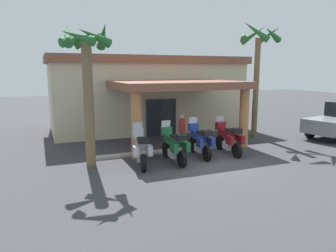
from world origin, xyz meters
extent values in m
plane|color=#38383D|center=(0.00, 0.00, 0.00)|extent=(80.00, 80.00, 0.00)
cube|color=beige|center=(-0.03, 8.79, 2.05)|extent=(11.71, 5.27, 4.11)
cube|color=#1E2328|center=(0.00, 6.17, 1.05)|extent=(1.80, 0.12, 2.10)
cube|color=brown|center=(0.03, 3.93, 3.00)|extent=(6.27, 4.67, 0.35)
cylinder|color=#B27042|center=(-2.66, 2.00, 1.41)|extent=(0.45, 0.45, 2.83)
cylinder|color=#B27042|center=(2.76, 2.07, 1.41)|extent=(0.45, 0.45, 2.83)
cube|color=brown|center=(-0.03, 8.79, 4.33)|extent=(12.12, 5.67, 0.44)
cylinder|color=black|center=(-2.69, 1.67, 0.33)|extent=(0.24, 0.67, 0.66)
cylinder|color=black|center=(-2.94, 0.14, 0.33)|extent=(0.24, 0.67, 0.66)
cube|color=silver|center=(-2.82, 0.88, 0.37)|extent=(0.41, 0.60, 0.32)
cube|color=#B2B2B7|center=(-2.79, 1.03, 0.88)|extent=(0.48, 1.18, 0.34)
cube|color=black|center=(-2.85, 0.68, 1.10)|extent=(0.37, 0.64, 0.10)
cube|color=#B2B2B7|center=(-2.69, 1.65, 1.15)|extent=(0.47, 0.31, 0.36)
cube|color=#B2BCC6|center=(-2.68, 1.73, 1.43)|extent=(0.41, 0.18, 0.36)
cube|color=#B2B2B7|center=(-3.17, 0.33, 0.76)|extent=(0.25, 0.46, 0.36)
cube|color=#B2B2B7|center=(-2.66, 0.25, 0.76)|extent=(0.25, 0.46, 0.36)
cube|color=black|center=(-2.93, 0.19, 1.17)|extent=(0.41, 0.37, 0.22)
cylinder|color=black|center=(-1.44, 1.66, 0.33)|extent=(0.16, 0.66, 0.66)
cylinder|color=black|center=(-1.40, 0.11, 0.33)|extent=(0.16, 0.66, 0.66)
cube|color=silver|center=(-1.42, 0.86, 0.37)|extent=(0.33, 0.57, 0.32)
cube|color=#19512D|center=(-1.42, 1.01, 0.88)|extent=(0.33, 1.16, 0.34)
cube|color=black|center=(-1.42, 0.66, 1.10)|extent=(0.29, 0.61, 0.10)
cube|color=#19512D|center=(-1.44, 1.64, 1.15)|extent=(0.45, 0.25, 0.36)
cube|color=#B2BCC6|center=(-1.44, 1.72, 1.43)|extent=(0.40, 0.13, 0.36)
cube|color=#19512D|center=(-1.67, 0.25, 0.76)|extent=(0.19, 0.44, 0.36)
cube|color=#19512D|center=(-1.15, 0.26, 0.76)|extent=(0.19, 0.44, 0.36)
cube|color=black|center=(-1.40, 0.16, 1.17)|extent=(0.37, 0.33, 0.22)
cylinder|color=black|center=(0.04, 2.07, 0.33)|extent=(0.19, 0.67, 0.66)
cylinder|color=black|center=(-0.08, 0.53, 0.33)|extent=(0.19, 0.67, 0.66)
cube|color=silver|center=(-0.02, 1.28, 0.37)|extent=(0.36, 0.58, 0.32)
cube|color=navy|center=(-0.01, 1.43, 0.88)|extent=(0.39, 1.17, 0.34)
cube|color=black|center=(-0.04, 1.08, 1.10)|extent=(0.33, 0.62, 0.10)
cube|color=navy|center=(0.04, 2.05, 1.15)|extent=(0.46, 0.27, 0.36)
cube|color=#B2BCC6|center=(0.04, 2.13, 1.43)|extent=(0.41, 0.15, 0.36)
cube|color=navy|center=(-0.33, 0.70, 0.76)|extent=(0.21, 0.45, 0.36)
cube|color=navy|center=(0.19, 0.66, 0.76)|extent=(0.21, 0.45, 0.36)
cube|color=black|center=(-0.08, 0.58, 1.17)|extent=(0.38, 0.35, 0.22)
cylinder|color=black|center=(1.42, 2.01, 0.33)|extent=(0.18, 0.67, 0.66)
cylinder|color=black|center=(1.33, 0.46, 0.33)|extent=(0.18, 0.67, 0.66)
cube|color=silver|center=(1.38, 1.21, 0.37)|extent=(0.35, 0.58, 0.32)
cube|color=maroon|center=(1.38, 1.36, 0.88)|extent=(0.37, 1.17, 0.34)
cube|color=black|center=(1.36, 1.01, 1.10)|extent=(0.32, 0.62, 0.10)
cube|color=maroon|center=(1.42, 1.99, 1.15)|extent=(0.45, 0.27, 0.36)
cube|color=#B2BCC6|center=(1.43, 2.07, 1.43)|extent=(0.41, 0.14, 0.36)
cube|color=maroon|center=(1.08, 0.63, 0.76)|extent=(0.21, 0.45, 0.36)
cube|color=maroon|center=(1.60, 0.60, 0.76)|extent=(0.21, 0.45, 0.36)
cube|color=black|center=(1.33, 0.51, 1.17)|extent=(0.38, 0.34, 0.22)
cylinder|color=brown|center=(-0.13, 2.94, 0.41)|extent=(0.14, 0.14, 0.82)
cylinder|color=brown|center=(-0.21, 2.78, 0.41)|extent=(0.14, 0.14, 0.82)
cylinder|color=#B23333|center=(-0.17, 2.86, 1.11)|extent=(0.32, 0.32, 0.58)
cylinder|color=#B23333|center=(-0.06, 3.06, 1.14)|extent=(0.09, 0.09, 0.55)
cylinder|color=#B23333|center=(-0.28, 2.67, 1.14)|extent=(0.09, 0.09, 0.55)
sphere|color=tan|center=(-0.17, 2.86, 1.54)|extent=(0.22, 0.22, 0.22)
cylinder|color=black|center=(7.47, 2.46, 0.40)|extent=(0.84, 0.43, 0.80)
cylinder|color=brown|center=(4.76, 3.90, 2.72)|extent=(0.31, 0.31, 5.43)
cone|color=#236028|center=(5.53, 4.05, 5.63)|extent=(0.64, 1.61, 0.99)
cone|color=#236028|center=(4.99, 4.65, 5.69)|extent=(1.54, 0.78, 1.17)
cone|color=#236028|center=(4.10, 4.32, 5.59)|extent=(1.15, 1.54, 0.88)
cone|color=#236028|center=(4.19, 3.37, 5.71)|extent=(1.27, 1.32, 1.23)
cone|color=#236028|center=(5.10, 3.19, 5.58)|extent=(1.60, 1.01, 0.83)
cylinder|color=brown|center=(-4.63, 1.63, 2.38)|extent=(0.38, 0.38, 4.76)
cone|color=#236028|center=(-3.99, 1.63, 4.98)|extent=(0.37, 1.25, 1.03)
cone|color=#236028|center=(-4.39, 2.22, 4.91)|extent=(1.35, 0.82, 0.84)
cone|color=#236028|center=(-4.97, 2.17, 4.87)|extent=(1.31, 1.01, 0.70)
cone|color=#236028|center=(-5.26, 1.67, 4.99)|extent=(0.44, 1.25, 1.05)
cone|color=#236028|center=(-4.97, 1.09, 4.87)|extent=(1.31, 1.02, 0.73)
cone|color=#236028|center=(-4.41, 1.03, 4.88)|extent=(1.36, 0.79, 0.76)
cube|color=#ADA89E|center=(-0.72, 2.45, 0.06)|extent=(7.59, 0.36, 0.12)
camera|label=1|loc=(-6.23, -10.64, 3.68)|focal=33.78mm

